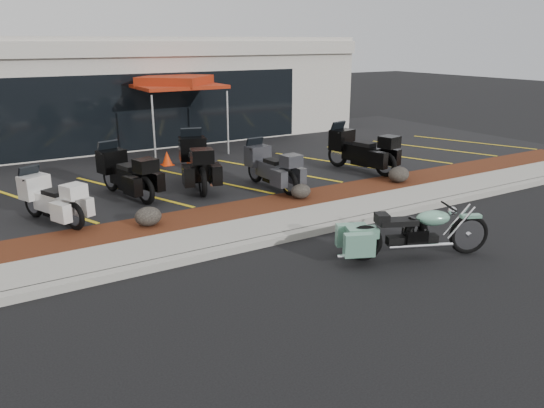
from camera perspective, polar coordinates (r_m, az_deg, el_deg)
ground at (r=10.33m, az=6.24°, el=-4.99°), size 90.00×90.00×0.00m
curb at (r=10.98m, az=3.41°, el=-3.13°), size 24.00×0.25×0.15m
sidewalk at (r=11.53m, az=1.44°, el=-2.09°), size 24.00×1.20×0.15m
mulch_bed at (r=12.50m, az=-1.52°, el=-0.51°), size 24.00×1.20×0.16m
upper_lot at (r=17.24m, az=-10.49°, el=4.17°), size 26.00×9.60×0.15m
dealership_building at (r=22.87m, az=-16.56°, el=11.83°), size 18.00×8.16×4.00m
boulder_left at (r=11.38m, az=-13.18°, el=-1.30°), size 0.57×0.47×0.40m
boulder_mid at (r=13.01m, az=3.11°, el=1.38°), size 0.51×0.43×0.36m
boulder_right at (r=14.90m, az=13.47°, el=3.11°), size 0.61×0.51×0.43m
hero_cruiser at (r=10.59m, az=20.45°, el=-2.53°), size 2.94×1.79×1.01m
touring_white at (r=12.65m, az=-24.40°, el=1.20°), size 1.51×2.13×1.16m
touring_black_front at (r=14.16m, az=-17.05°, el=3.92°), size 1.38×2.41×1.32m
touring_black_mid at (r=14.88m, az=-8.59°, el=5.36°), size 1.58×2.66×1.46m
touring_grey at (r=14.41m, az=-1.82°, el=4.74°), size 0.95×2.19×1.25m
touring_black_rear at (r=16.35m, az=7.11°, el=6.39°), size 1.43×2.55×1.40m
traffic_cone at (r=16.86m, az=-11.23°, el=4.86°), size 0.41×0.41×0.44m
popup_canopy at (r=18.63m, az=-10.36°, el=12.66°), size 2.89×2.89×2.58m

